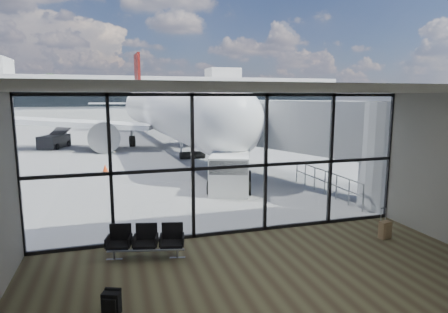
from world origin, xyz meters
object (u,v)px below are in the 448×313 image
backpack (111,303)px  suitcase (385,230)px  service_van (230,170)px  belt_loader (55,140)px  seating_row (146,239)px  airliner (162,111)px

backpack → suitcase: bearing=34.5°
service_van → belt_loader: bearing=139.6°
backpack → service_van: 10.97m
seating_row → service_van: 8.25m
suitcase → belt_loader: 28.94m
service_van → airliner: bearing=113.0°
suitcase → service_van: bearing=99.5°
seating_row → airliner: (3.76, 25.32, 2.57)m
seating_row → belt_loader: belt_loader is taller
seating_row → belt_loader: (-5.61, 25.17, 0.13)m
belt_loader → airliner: bearing=20.3°
suitcase → service_van: service_van is taller
airliner → service_van: (0.84, -18.48, -2.18)m
service_van → backpack: bearing=-99.8°
backpack → suitcase: suitcase is taller
service_van → belt_loader: size_ratio=1.00×
suitcase → service_van: (-2.64, 7.60, 0.61)m
suitcase → seating_row: bearing=164.3°
backpack → airliner: airliner is taller
airliner → service_van: size_ratio=8.91×
backpack → belt_loader: bearing=121.2°
suitcase → service_van: size_ratio=0.22×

